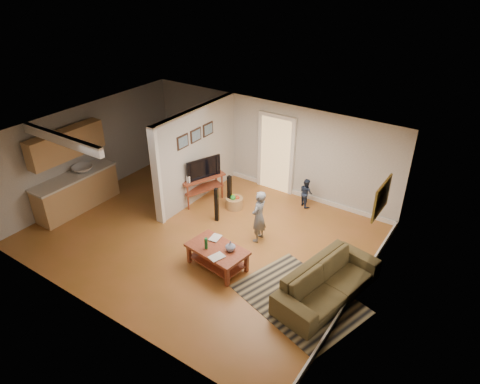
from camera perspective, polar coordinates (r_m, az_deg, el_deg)
name	(u,v)px	position (r m, az deg, el deg)	size (l,w,h in m)	color
ground	(202,235)	(10.24, -5.13, -5.75)	(7.50, 7.50, 0.00)	brown
room_shell	(175,162)	(10.39, -8.64, 3.92)	(7.54, 6.02, 2.52)	#A8A6A1
area_rug	(299,299)	(8.62, 7.94, -13.93)	(2.30, 1.68, 0.01)	black
sofa	(326,296)	(8.78, 11.43, -13.40)	(2.37, 0.93, 0.69)	#454222
coffee_table	(218,252)	(9.04, -2.93, -8.03)	(1.35, 0.90, 0.75)	maroon
tv_console	(202,179)	(11.21, -5.08, 1.76)	(0.86, 1.28, 1.03)	maroon
speaker_left	(217,205)	(10.50, -3.14, -1.70)	(0.09, 0.09, 0.91)	black
speaker_right	(229,192)	(11.01, -1.41, -0.01)	(0.09, 0.09, 0.92)	black
toy_basket	(234,202)	(11.14, -0.77, -1.37)	(0.45, 0.45, 0.40)	#A17346
child	(258,239)	(10.06, 2.44, -6.33)	(0.47, 0.31, 1.28)	slate
toddler	(305,205)	(11.46, 8.64, -1.78)	(0.38, 0.30, 0.79)	#202B43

